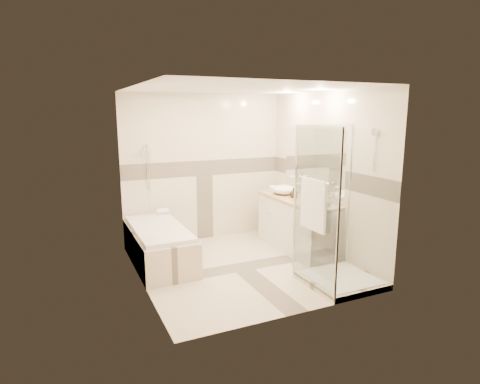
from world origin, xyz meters
name	(u,v)px	position (x,y,z in m)	size (l,w,h in m)	color
room	(244,181)	(0.06, 0.01, 1.26)	(2.82, 3.02, 2.52)	beige
bathtub	(159,243)	(-1.02, 0.65, 0.31)	(0.75, 1.70, 0.56)	beige
vanity	(297,224)	(1.12, 0.30, 0.43)	(0.58, 1.62, 0.85)	silver
shower_enclosure	(331,246)	(0.83, -0.97, 0.51)	(0.96, 0.93, 2.04)	beige
vessel_sink_near	(284,189)	(1.10, 0.69, 0.93)	(0.39, 0.39, 0.16)	white
vessel_sink_far	(315,200)	(1.10, -0.19, 0.93)	(0.41, 0.41, 0.16)	white
faucet_near	(295,183)	(1.32, 0.69, 1.03)	(0.13, 0.03, 0.31)	silver
faucet_far	(327,194)	(1.32, -0.19, 1.00)	(0.10, 0.03, 0.25)	silver
amenity_bottle_a	(295,193)	(1.10, 0.36, 0.93)	(0.07, 0.07, 0.15)	black
amenity_bottle_b	(294,193)	(1.10, 0.39, 0.93)	(0.12, 0.12, 0.16)	black
folded_towels	(275,189)	(1.10, 0.99, 0.89)	(0.15, 0.25, 0.08)	white
rolled_towel	(162,211)	(-0.79, 1.36, 0.60)	(0.09, 0.09, 0.19)	white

